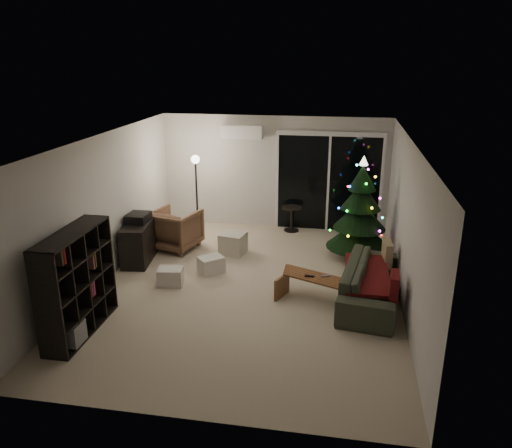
{
  "coord_description": "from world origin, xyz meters",
  "views": [
    {
      "loc": [
        1.45,
        -7.49,
        3.76
      ],
      "look_at": [
        0.1,
        0.3,
        1.05
      ],
      "focal_mm": 35.0,
      "sensor_mm": 36.0,
      "label": 1
    }
  ],
  "objects_px": {
    "bookshelf": "(65,282)",
    "armchair": "(175,229)",
    "christmas_tree": "(360,208)",
    "sofa": "(373,282)",
    "coffee_table": "(318,288)",
    "media_cabinet": "(140,241)"
  },
  "relations": [
    {
      "from": "sofa",
      "to": "coffee_table",
      "type": "bearing_deg",
      "value": 106.77
    },
    {
      "from": "armchair",
      "to": "christmas_tree",
      "type": "distance_m",
      "value": 3.68
    },
    {
      "from": "sofa",
      "to": "media_cabinet",
      "type": "bearing_deg",
      "value": 85.82
    },
    {
      "from": "christmas_tree",
      "to": "sofa",
      "type": "bearing_deg",
      "value": -83.83
    },
    {
      "from": "bookshelf",
      "to": "media_cabinet",
      "type": "relative_size",
      "value": 1.24
    },
    {
      "from": "armchair",
      "to": "coffee_table",
      "type": "xyz_separation_m",
      "value": [
        2.97,
        -1.77,
        -0.21
      ]
    },
    {
      "from": "media_cabinet",
      "to": "coffee_table",
      "type": "xyz_separation_m",
      "value": [
        3.45,
        -1.11,
        -0.18
      ]
    },
    {
      "from": "media_cabinet",
      "to": "coffee_table",
      "type": "bearing_deg",
      "value": -24.67
    },
    {
      "from": "armchair",
      "to": "christmas_tree",
      "type": "relative_size",
      "value": 0.45
    },
    {
      "from": "armchair",
      "to": "sofa",
      "type": "xyz_separation_m",
      "value": [
        3.82,
        -1.65,
        -0.09
      ]
    },
    {
      "from": "christmas_tree",
      "to": "coffee_table",
      "type": "bearing_deg",
      "value": -109.02
    },
    {
      "from": "media_cabinet",
      "to": "sofa",
      "type": "distance_m",
      "value": 4.41
    },
    {
      "from": "christmas_tree",
      "to": "bookshelf",
      "type": "bearing_deg",
      "value": -140.18
    },
    {
      "from": "armchair",
      "to": "coffee_table",
      "type": "distance_m",
      "value": 3.47
    },
    {
      "from": "media_cabinet",
      "to": "sofa",
      "type": "height_order",
      "value": "media_cabinet"
    },
    {
      "from": "coffee_table",
      "to": "bookshelf",
      "type": "bearing_deg",
      "value": -133.06
    },
    {
      "from": "sofa",
      "to": "coffee_table",
      "type": "xyz_separation_m",
      "value": [
        -0.85,
        -0.12,
        -0.12
      ]
    },
    {
      "from": "bookshelf",
      "to": "armchair",
      "type": "bearing_deg",
      "value": 85.74
    },
    {
      "from": "bookshelf",
      "to": "christmas_tree",
      "type": "relative_size",
      "value": 0.75
    },
    {
      "from": "bookshelf",
      "to": "armchair",
      "type": "height_order",
      "value": "bookshelf"
    },
    {
      "from": "bookshelf",
      "to": "christmas_tree",
      "type": "distance_m",
      "value": 5.35
    },
    {
      "from": "media_cabinet",
      "to": "armchair",
      "type": "bearing_deg",
      "value": 47.3
    }
  ]
}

